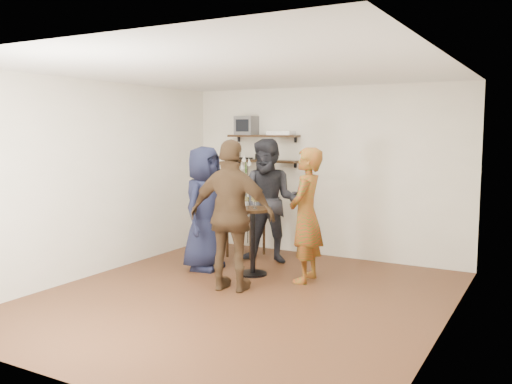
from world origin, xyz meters
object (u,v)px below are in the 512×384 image
Objects in this scene: dvd_deck at (281,133)px; radio at (262,157)px; person_brown at (232,216)px; person_plaid at (306,215)px; crt_monitor at (247,126)px; person_navy at (204,208)px; drinks_table at (253,232)px; side_table at (246,223)px; person_dark at (269,201)px.

dvd_deck is 0.50m from radio.
radio is at bearing -80.70° from person_brown.
dvd_deck is 0.23× the size of person_plaid.
person_plaid is (1.67, -1.36, -1.15)m from crt_monitor.
person_plaid is 1.50m from person_navy.
radio is 2.05m from person_plaid.
person_brown is at bearing -78.72° from dvd_deck.
drinks_table is 0.53× the size of person_plaid.
side_table is at bearing -91.29° from radio.
person_dark is at bearing -41.79° from person_navy.
radio is at bearing 88.71° from side_table.
dvd_deck is 0.23× the size of person_navy.
person_plaid is (1.39, -0.85, 0.34)m from side_table.
radio is at bearing 113.85° from drinks_table.
drinks_table is (0.92, -1.43, -1.43)m from crt_monitor.
person_dark is 0.99× the size of person_brown.
person_navy reaches higher than side_table.
drinks_table is (0.63, -1.43, -0.93)m from radio.
drinks_table is 0.82m from person_brown.
person_navy is (-0.61, -0.79, -0.05)m from person_dark.
drinks_table is at bearing -57.21° from crt_monitor.
person_navy reaches higher than radio.
person_plaid is at bearing -39.26° from crt_monitor.
side_table is at bearing -123.60° from dvd_deck.
person_brown is at bearing -79.88° from drinks_table.
person_brown is (0.13, -0.74, 0.33)m from drinks_table.
side_table is 1.87m from person_brown.
person_dark is 1.00m from person_navy.
person_brown reaches higher than radio.
radio is 1.63m from person_navy.
person_dark is at bearing -76.98° from dvd_deck.
side_table is 0.34× the size of person_brown.
crt_monitor is 0.19× the size of person_plaid.
dvd_deck reaches higher than person_dark.
person_dark reaches higher than person_plaid.
crt_monitor is 2.65m from person_brown.
person_navy is at bearing -175.64° from drinks_table.
radio is 0.35× the size of side_table.
dvd_deck is at bearing 0.00° from radio.
person_dark is (0.49, -0.69, -0.61)m from radio.
crt_monitor is 2.44m from person_plaid.
person_plaid is at bearing -52.47° from dvd_deck.
side_table is at bearing -126.51° from person_plaid.
person_dark is 1.06× the size of person_navy.
radio reaches higher than side_table.
crt_monitor is 0.80× the size of dvd_deck.
person_dark is (-0.14, 0.74, 0.33)m from drinks_table.
person_navy is (-1.49, -0.12, -0.00)m from person_plaid.
side_table is 1.03m from person_navy.
radio is at bearing -8.76° from person_navy.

